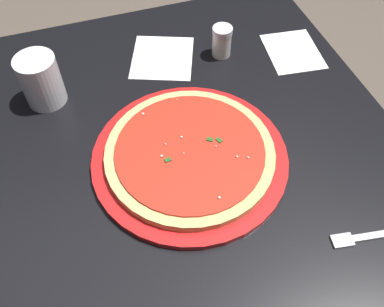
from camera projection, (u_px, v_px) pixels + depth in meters
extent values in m
plane|color=brown|center=(188.00, 285.00, 1.44)|extent=(5.00, 5.00, 0.00)
cube|color=black|center=(35.00, 158.00, 1.31)|extent=(0.06, 0.06, 0.73)
cube|color=black|center=(251.00, 104.00, 1.45)|extent=(0.06, 0.06, 0.73)
cube|color=black|center=(185.00, 152.00, 0.85)|extent=(0.95, 0.87, 0.03)
cylinder|color=red|center=(192.00, 158.00, 0.81)|extent=(0.38, 0.38, 0.01)
cylinder|color=#DBB26B|center=(192.00, 153.00, 0.80)|extent=(0.32, 0.32, 0.02)
cylinder|color=red|center=(192.00, 150.00, 0.79)|extent=(0.28, 0.28, 0.00)
sphere|color=#EFEACC|center=(143.00, 114.00, 0.84)|extent=(0.01, 0.01, 0.01)
sphere|color=#EFEACC|center=(184.00, 153.00, 0.78)|extent=(0.00, 0.00, 0.00)
sphere|color=#EFEACC|center=(165.00, 144.00, 0.80)|extent=(0.00, 0.00, 0.00)
sphere|color=#EFEACC|center=(216.00, 146.00, 0.79)|extent=(0.00, 0.00, 0.00)
sphere|color=#EFEACC|center=(162.00, 156.00, 0.78)|extent=(0.01, 0.01, 0.01)
sphere|color=#EFEACC|center=(237.00, 157.00, 0.78)|extent=(0.00, 0.00, 0.00)
sphere|color=#EFEACC|center=(248.00, 158.00, 0.78)|extent=(0.00, 0.00, 0.00)
sphere|color=#EFEACC|center=(182.00, 139.00, 0.81)|extent=(0.00, 0.00, 0.00)
sphere|color=#EFEACC|center=(219.00, 198.00, 0.73)|extent=(0.01, 0.01, 0.01)
sphere|color=#EFEACC|center=(177.00, 100.00, 0.87)|extent=(0.00, 0.00, 0.00)
cube|color=#23561E|center=(219.00, 140.00, 0.80)|extent=(0.01, 0.01, 0.00)
cube|color=#23561E|center=(168.00, 160.00, 0.78)|extent=(0.01, 0.01, 0.00)
cube|color=#23561E|center=(210.00, 139.00, 0.80)|extent=(0.01, 0.01, 0.00)
cylinder|color=silver|center=(41.00, 80.00, 0.87)|extent=(0.08, 0.08, 0.11)
cube|color=white|center=(162.00, 58.00, 1.00)|extent=(0.20, 0.19, 0.00)
cube|color=white|center=(293.00, 51.00, 1.01)|extent=(0.16, 0.14, 0.00)
cube|color=silver|center=(342.00, 241.00, 0.71)|extent=(0.03, 0.04, 0.00)
cylinder|color=silver|center=(222.00, 44.00, 0.98)|extent=(0.04, 0.04, 0.06)
cylinder|color=silver|center=(222.00, 31.00, 0.96)|extent=(0.05, 0.05, 0.01)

